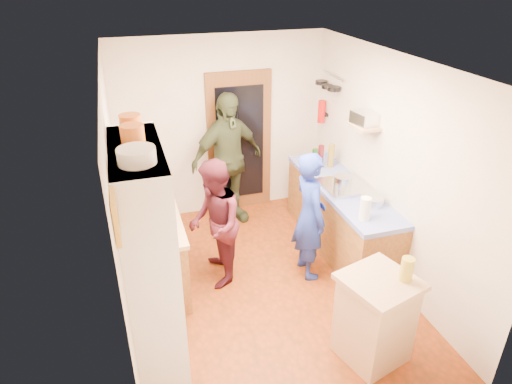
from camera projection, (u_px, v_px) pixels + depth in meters
name	position (u px, v px, depth m)	size (l,w,h in m)	color
floor	(264.00, 285.00, 5.44)	(3.00, 4.00, 0.02)	#8B320F
ceiling	(267.00, 61.00, 4.24)	(3.00, 4.00, 0.02)	silver
wall_back	(222.00, 128.00, 6.55)	(3.00, 0.02, 2.60)	beige
wall_front	(356.00, 312.00, 3.13)	(3.00, 0.02, 2.60)	beige
wall_left	(118.00, 207.00, 4.44)	(0.02, 4.00, 2.60)	beige
wall_right	(390.00, 170.00, 5.23)	(0.02, 4.00, 2.60)	beige
door_frame	(240.00, 143.00, 6.69)	(0.95, 0.06, 2.10)	brown
door_glass	(240.00, 144.00, 6.66)	(0.70, 0.02, 1.70)	black
hutch_body	(150.00, 268.00, 3.91)	(0.40, 1.20, 2.20)	white
hutch_top_shelf	(135.00, 151.00, 3.42)	(0.40, 1.14, 0.04)	white
plate_stack	(137.00, 156.00, 3.13)	(0.27, 0.27, 0.11)	white
orange_pot_a	(132.00, 134.00, 3.47)	(0.18, 0.18, 0.15)	orange
orange_pot_b	(131.00, 124.00, 3.66)	(0.18, 0.18, 0.16)	orange
left_counter_base	(155.00, 251.00, 5.31)	(0.60, 1.40, 0.85)	olive
left_counter_top	(151.00, 218.00, 5.10)	(0.64, 1.44, 0.05)	tan
toaster	(158.00, 225.00, 4.74)	(0.25, 0.16, 0.18)	white
kettle	(146.00, 215.00, 4.92)	(0.17, 0.17, 0.20)	white
orange_bowl	(156.00, 208.00, 5.16)	(0.21, 0.21, 0.09)	orange
chopping_board	(148.00, 193.00, 5.56)	(0.30, 0.22, 0.03)	tan
right_counter_base	(340.00, 219.00, 5.98)	(0.60, 2.20, 0.84)	olive
right_counter_top	(343.00, 188.00, 5.77)	(0.62, 2.22, 0.06)	#031DA6
hob	(344.00, 186.00, 5.72)	(0.55, 0.58, 0.04)	silver
pot_on_hob	(343.00, 181.00, 5.63)	(0.22, 0.22, 0.14)	silver
bottle_a	(315.00, 160.00, 6.13)	(0.08, 0.08, 0.31)	#143F14
bottle_b	(321.00, 156.00, 6.24)	(0.08, 0.08, 0.31)	#591419
bottle_c	(331.00, 156.00, 6.22)	(0.08, 0.08, 0.33)	olive
paper_towel	(365.00, 209.00, 4.97)	(0.12, 0.12, 0.26)	white
mixing_bowl	(372.00, 201.00, 5.30)	(0.27, 0.27, 0.10)	silver
island_base	(374.00, 320.00, 4.29)	(0.55, 0.55, 0.86)	tan
island_top	(380.00, 282.00, 4.08)	(0.62, 0.62, 0.05)	tan
cutting_board	(372.00, 280.00, 4.09)	(0.35, 0.28, 0.02)	white
oil_jar	(407.00, 269.00, 4.01)	(0.11, 0.11, 0.23)	#AD9E2D
pan_rail	(333.00, 76.00, 6.18)	(0.02, 0.02, 0.65)	silver
pan_hang_a	(334.00, 89.00, 6.07)	(0.18, 0.18, 0.05)	black
pan_hang_b	(327.00, 86.00, 6.25)	(0.16, 0.16, 0.05)	black
pan_hang_c	(321.00, 82.00, 6.42)	(0.17, 0.17, 0.05)	black
wall_shelf	(364.00, 126.00, 5.40)	(0.26, 0.42, 0.03)	tan
radio	(364.00, 118.00, 5.36)	(0.22, 0.30, 0.15)	silver
ext_bracket	(325.00, 115.00, 6.60)	(0.06, 0.10, 0.04)	black
fire_extinguisher	(322.00, 112.00, 6.56)	(0.11, 0.11, 0.32)	red
picture_frame	(116.00, 217.00, 2.79)	(0.03, 0.25, 0.30)	gold
person_hob	(313.00, 217.00, 5.30)	(0.58, 0.38, 1.58)	#1D3197
person_left	(217.00, 222.00, 5.23)	(0.75, 0.58, 1.54)	#41141D
person_back	(228.00, 160.00, 6.36)	(1.12, 0.47, 1.92)	#303821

